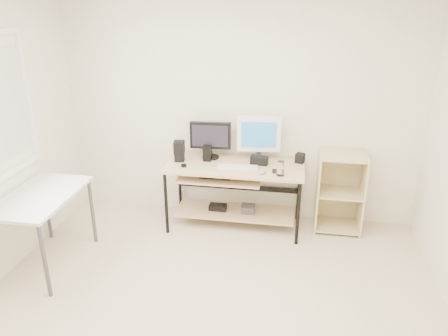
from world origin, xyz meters
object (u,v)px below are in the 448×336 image
at_px(desk, 232,182).
at_px(shelf_unit, 339,191).
at_px(black_monitor, 210,138).
at_px(white_imac, 259,135).
at_px(side_table, 41,203).
at_px(audio_controller, 207,153).

xyz_separation_m(desk, shelf_unit, (1.18, 0.16, -0.09)).
distance_m(black_monitor, white_imac, 0.54).
bearing_deg(desk, white_imac, 33.12).
height_order(desk, side_table, same).
relative_size(shelf_unit, audio_controller, 4.94).
bearing_deg(white_imac, black_monitor, 175.55).
relative_size(shelf_unit, black_monitor, 1.96).
distance_m(shelf_unit, white_imac, 1.09).
bearing_deg(desk, black_monitor, 149.72).
bearing_deg(side_table, black_monitor, 41.53).
bearing_deg(side_table, audio_controller, 39.40).
bearing_deg(shelf_unit, desk, -172.23).
bearing_deg(audio_controller, black_monitor, 83.50).
bearing_deg(side_table, white_imac, 32.72).
height_order(desk, audio_controller, audio_controller).
height_order(desk, white_imac, white_imac).
xyz_separation_m(white_imac, audio_controller, (-0.56, -0.11, -0.20)).
bearing_deg(desk, shelf_unit, 7.77).
relative_size(shelf_unit, white_imac, 1.77).
distance_m(shelf_unit, audio_controller, 1.52).
relative_size(desk, black_monitor, 3.27).
height_order(side_table, white_imac, white_imac).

